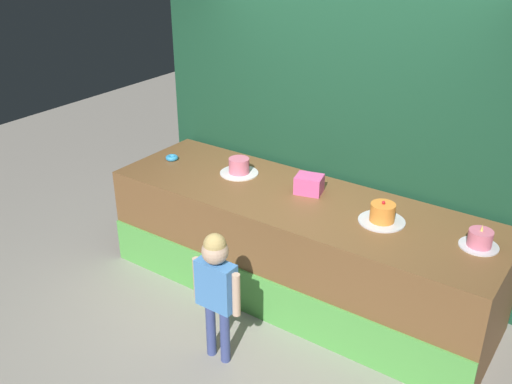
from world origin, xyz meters
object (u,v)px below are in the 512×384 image
Objects in this scene: pink_box at (309,184)px; cake_center at (382,214)px; donut at (172,158)px; child_figure at (216,281)px; cake_left at (239,167)px; cake_right at (480,240)px.

cake_center is at bearing -9.68° from pink_box.
pink_box is 1.87× the size of donut.
cake_center reaches higher than pink_box.
pink_box is 1.40m from donut.
cake_center is at bearing 55.85° from child_figure.
child_figure is at bearing -60.48° from cake_left.
cake_center is 0.70m from cake_right.
cake_center reaches higher than cake_left.
child_figure is 1.84m from cake_right.
cake_center is at bearing 0.37° from donut.
cake_center is at bearing -3.95° from cake_left.
cake_right reaches higher than pink_box.
pink_box is 1.40m from cake_right.
cake_right is (1.40, -0.07, -0.02)m from pink_box.
pink_box is 0.70m from cake_left.
cake_left is (-0.70, -0.02, -0.01)m from pink_box.
donut is 0.71m from cake_left.
child_figure is 3.86× the size of cake_right.
cake_right is at bearing 1.35° from donut.
cake_left is at bearing 119.52° from child_figure.
cake_right is at bearing -2.74° from pink_box.
cake_center is at bearing -175.72° from cake_right.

